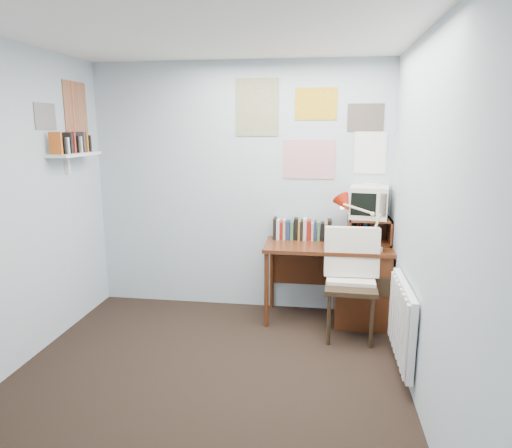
{
  "coord_description": "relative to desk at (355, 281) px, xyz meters",
  "views": [
    {
      "loc": [
        0.82,
        -2.79,
        1.86
      ],
      "look_at": [
        0.27,
        1.04,
        1.04
      ],
      "focal_mm": 32.0,
      "sensor_mm": 36.0,
      "label": 1
    }
  ],
  "objects": [
    {
      "name": "posters_back",
      "position": [
        -0.47,
        0.26,
        1.44
      ],
      "size": [
        1.2,
        0.01,
        0.9
      ],
      "primitive_type": "cube",
      "color": "white",
      "rests_on": "back_wall"
    },
    {
      "name": "desk_chair",
      "position": [
        -0.07,
        -0.37,
        0.07
      ],
      "size": [
        0.5,
        0.48,
        0.96
      ],
      "primitive_type": "cube",
      "rotation": [
        0.0,
        0.0,
        -0.03
      ],
      "color": "black",
      "rests_on": "ground"
    },
    {
      "name": "wall_shelf",
      "position": [
        -2.57,
        -0.38,
        1.21
      ],
      "size": [
        0.2,
        0.62,
        0.24
      ],
      "primitive_type": "cube",
      "color": "white",
      "rests_on": "left_wall"
    },
    {
      "name": "desk_lamp",
      "position": [
        0.16,
        -0.16,
        0.58
      ],
      "size": [
        0.37,
        0.34,
        0.45
      ],
      "primitive_type": "cube",
      "rotation": [
        0.0,
        0.0,
        0.25
      ],
      "color": "#B01D0B",
      "rests_on": "desk"
    },
    {
      "name": "right_wall",
      "position": [
        0.33,
        -1.48,
        0.84
      ],
      "size": [
        0.02,
        3.5,
        2.5
      ],
      "primitive_type": "cube",
      "color": "#B0BDC9",
      "rests_on": "ground"
    },
    {
      "name": "back_wall",
      "position": [
        -1.17,
        0.27,
        0.84
      ],
      "size": [
        3.0,
        0.02,
        2.5
      ],
      "primitive_type": "cube",
      "color": "#B0BDC9",
      "rests_on": "ground"
    },
    {
      "name": "tv_riser",
      "position": [
        0.12,
        0.11,
        0.48
      ],
      "size": [
        0.4,
        0.3,
        0.25
      ],
      "primitive_type": "cube",
      "color": "#572813",
      "rests_on": "desk"
    },
    {
      "name": "book_row",
      "position": [
        -0.51,
        0.18,
        0.46
      ],
      "size": [
        0.6,
        0.14,
        0.22
      ],
      "primitive_type": "cube",
      "color": "#572813",
      "rests_on": "desk"
    },
    {
      "name": "desk",
      "position": [
        0.0,
        0.0,
        0.0
      ],
      "size": [
        1.2,
        0.55,
        0.76
      ],
      "color": "#572813",
      "rests_on": "ground"
    },
    {
      "name": "radiator",
      "position": [
        0.29,
        -0.93,
        0.01
      ],
      "size": [
        0.09,
        0.8,
        0.6
      ],
      "primitive_type": "cube",
      "color": "white",
      "rests_on": "right_wall"
    },
    {
      "name": "posters_left",
      "position": [
        -2.67,
        -0.38,
        1.59
      ],
      "size": [
        0.01,
        0.7,
        0.6
      ],
      "primitive_type": "cube",
      "color": "white",
      "rests_on": "left_wall"
    },
    {
      "name": "ground",
      "position": [
        -1.17,
        -1.48,
        -0.41
      ],
      "size": [
        3.5,
        3.5,
        0.0
      ],
      "primitive_type": "plane",
      "color": "black",
      "rests_on": "ground"
    },
    {
      "name": "crt_tv",
      "position": [
        0.11,
        0.13,
        0.77
      ],
      "size": [
        0.4,
        0.37,
        0.33
      ],
      "primitive_type": "cube",
      "rotation": [
        0.0,
        0.0,
        -0.16
      ],
      "color": "beige",
      "rests_on": "tv_riser"
    },
    {
      "name": "ceiling",
      "position": [
        -1.17,
        -1.48,
        2.09
      ],
      "size": [
        3.0,
        3.5,
        0.02
      ],
      "primitive_type": "cube",
      "color": "white",
      "rests_on": "back_wall"
    }
  ]
}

